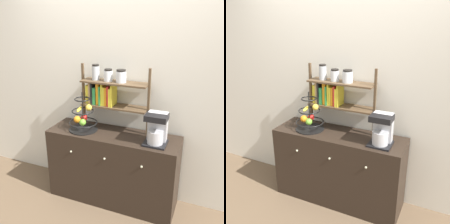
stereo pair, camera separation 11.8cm
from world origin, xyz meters
The scene contains 6 objects.
ground_plane centered at (0.00, 0.00, 0.00)m, with size 12.00×12.00×0.00m, color brown.
wall_back centered at (0.00, 0.49, 1.30)m, with size 7.00×0.05×2.60m, color silver.
sideboard centered at (0.00, 0.22, 0.41)m, with size 1.41×0.46×0.82m.
coffee_maker centered at (0.47, 0.18, 0.97)m, with size 0.22×0.22×0.31m.
fruit_stand centered at (-0.34, 0.19, 0.95)m, with size 0.31×0.31×0.43m.
shelf_hutch centered at (-0.12, 0.34, 1.25)m, with size 0.76×0.20×0.70m.
Camera 2 is at (1.06, -2.06, 2.00)m, focal length 42.00 mm.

